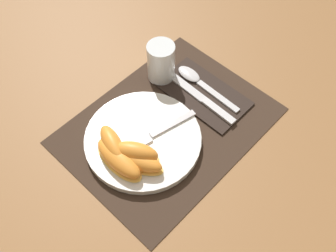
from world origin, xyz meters
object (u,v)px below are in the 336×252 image
at_px(spoon, 197,80).
at_px(citrus_wedge_3, 135,153).
at_px(citrus_wedge_2, 133,159).
at_px(fork, 153,135).
at_px(citrus_wedge_1, 117,157).
at_px(plate, 143,140).
at_px(juice_glass, 161,64).
at_px(citrus_wedge_0, 113,145).
at_px(knife, 199,96).

xyz_separation_m(spoon, citrus_wedge_3, (-0.25, -0.05, 0.03)).
height_order(spoon, citrus_wedge_2, citrus_wedge_2).
bearing_deg(fork, citrus_wedge_3, -167.64).
height_order(citrus_wedge_1, citrus_wedge_2, citrus_wedge_1).
relative_size(fork, citrus_wedge_3, 1.68).
bearing_deg(citrus_wedge_1, citrus_wedge_3, -35.62).
height_order(plate, fork, fork).
height_order(juice_glass, citrus_wedge_0, juice_glass).
relative_size(citrus_wedge_0, citrus_wedge_3, 1.02).
height_order(plate, citrus_wedge_0, citrus_wedge_0).
bearing_deg(knife, spoon, 47.02).
height_order(citrus_wedge_0, citrus_wedge_2, citrus_wedge_0).
bearing_deg(juice_glass, fork, -141.68).
distance_m(spoon, fork, 0.19).
xyz_separation_m(plate, citrus_wedge_3, (-0.05, -0.03, 0.03)).
distance_m(plate, juice_glass, 0.19).
height_order(juice_glass, citrus_wedge_1, juice_glass).
distance_m(fork, citrus_wedge_2, 0.08).
relative_size(fork, citrus_wedge_1, 1.45).
distance_m(fork, citrus_wedge_1, 0.09).
bearing_deg(spoon, citrus_wedge_3, -168.06).
xyz_separation_m(fork, citrus_wedge_2, (-0.07, -0.02, 0.01)).
relative_size(knife, citrus_wedge_3, 2.08).
bearing_deg(citrus_wedge_0, citrus_wedge_3, -69.49).
relative_size(juice_glass, spoon, 0.53).
xyz_separation_m(spoon, citrus_wedge_2, (-0.26, -0.06, 0.02)).
bearing_deg(plate, citrus_wedge_0, 160.84).
xyz_separation_m(knife, fork, (-0.16, -0.00, 0.01)).
xyz_separation_m(citrus_wedge_0, citrus_wedge_1, (-0.01, -0.03, -0.00)).
bearing_deg(fork, spoon, 11.80).
bearing_deg(juice_glass, citrus_wedge_1, -155.85).
xyz_separation_m(spoon, fork, (-0.19, -0.04, 0.01)).
relative_size(juice_glass, citrus_wedge_0, 0.89).
distance_m(juice_glass, citrus_wedge_0, 0.24).
distance_m(juice_glass, citrus_wedge_3, 0.24).
relative_size(juice_glass, citrus_wedge_3, 0.91).
bearing_deg(spoon, citrus_wedge_2, -167.54).
bearing_deg(citrus_wedge_2, juice_glass, 31.26).
height_order(juice_glass, citrus_wedge_3, juice_glass).
height_order(knife, citrus_wedge_1, citrus_wedge_1).
bearing_deg(citrus_wedge_3, fork, 12.36).
bearing_deg(spoon, citrus_wedge_1, -173.51).
height_order(spoon, fork, fork).
xyz_separation_m(citrus_wedge_1, citrus_wedge_2, (0.02, -0.03, -0.00)).
height_order(citrus_wedge_2, citrus_wedge_3, citrus_wedge_3).
relative_size(citrus_wedge_0, citrus_wedge_2, 0.81).
bearing_deg(citrus_wedge_2, citrus_wedge_3, 24.19).
bearing_deg(juice_glass, citrus_wedge_0, -160.46).
xyz_separation_m(juice_glass, citrus_wedge_2, (-0.22, -0.13, -0.01)).
xyz_separation_m(citrus_wedge_1, citrus_wedge_3, (0.03, -0.02, 0.00)).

